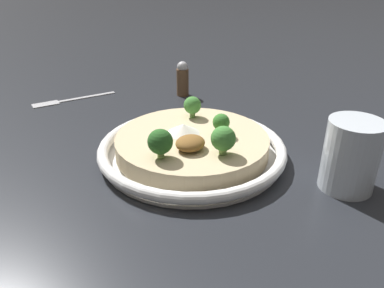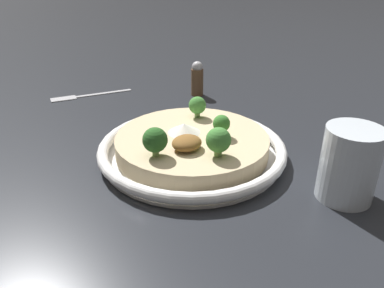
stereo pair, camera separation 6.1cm
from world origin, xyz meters
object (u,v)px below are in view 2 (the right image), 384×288
fork_utensil (83,96)px  pepper_shaker (197,78)px  broccoli_back_right (155,140)px  broccoli_back (218,140)px  risotto_bowl (192,147)px  drinking_glass (349,164)px  broccoli_back_left (221,124)px  broccoli_front_left (197,106)px

fork_utensil → pepper_shaker: (-0.20, 0.18, 0.04)m
broccoli_back_right → fork_utensil: size_ratio=0.24×
broccoli_back → broccoli_back_right: bearing=-45.2°
risotto_bowl → fork_utensil: (-0.03, -0.39, -0.02)m
broccoli_back_right → drinking_glass: size_ratio=0.43×
fork_utensil → pepper_shaker: pepper_shaker is taller
broccoli_back_left → pepper_shaker: (-0.19, -0.24, -0.02)m
fork_utensil → risotto_bowl: bearing=107.3°
broccoli_back_left → drinking_glass: bearing=100.2°
broccoli_back → broccoli_back_right: size_ratio=1.00×
risotto_bowl → pepper_shaker: size_ratio=3.78×
pepper_shaker → risotto_bowl: bearing=42.4°
broccoli_back_left → broccoli_back_right: (0.12, -0.02, 0.00)m
risotto_bowl → pepper_shaker: bearing=-137.6°
fork_utensil → drinking_glass: bearing=115.0°
broccoli_back_right → pepper_shaker: 0.38m
broccoli_back_right → drinking_glass: bearing=124.7°
risotto_bowl → broccoli_back_right: 0.10m
broccoli_back_right → pepper_shaker: (-0.31, -0.22, -0.02)m
broccoli_back_left → broccoli_front_left: 0.09m
drinking_glass → pepper_shaker: bearing=-110.2°
broccoli_back_left → fork_utensil: broccoli_back_left is taller
broccoli_back → drinking_glass: (-0.09, 0.15, -0.01)m
broccoli_back_left → broccoli_front_left: size_ratio=0.95×
risotto_bowl → drinking_glass: 0.24m
broccoli_back_left → pepper_shaker: pepper_shaker is taller
broccoli_front_left → drinking_glass: size_ratio=0.37×
broccoli_back → fork_utensil: broccoli_back is taller
broccoli_front_left → broccoli_back_right: broccoli_back_right is taller
broccoli_back → drinking_glass: drinking_glass is taller
broccoli_back_left → drinking_glass: 0.20m
risotto_bowl → pepper_shaker: 0.31m
risotto_bowl → broccoli_back_right: broccoli_back_right is taller
broccoli_back → broccoli_front_left: 0.15m
broccoli_back_right → fork_utensil: (-0.11, -0.40, -0.06)m
broccoli_back_left → pepper_shaker: size_ratio=0.45×
risotto_bowl → fork_utensil: bearing=-94.1°
drinking_glass → risotto_bowl: bearing=-73.7°
broccoli_back → broccoli_front_left: broccoli_back is taller
broccoli_back_left → broccoli_back: bearing=36.9°
broccoli_back → broccoli_front_left: (-0.08, -0.12, -0.00)m
risotto_bowl → broccoli_back: (0.02, 0.07, 0.05)m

